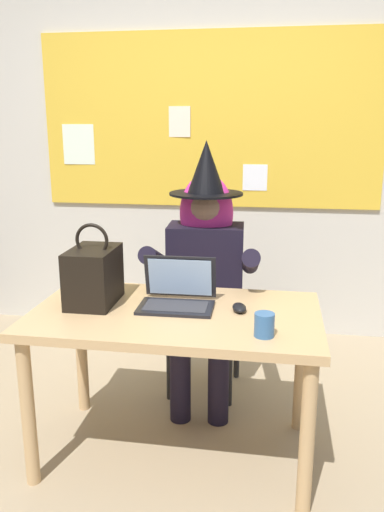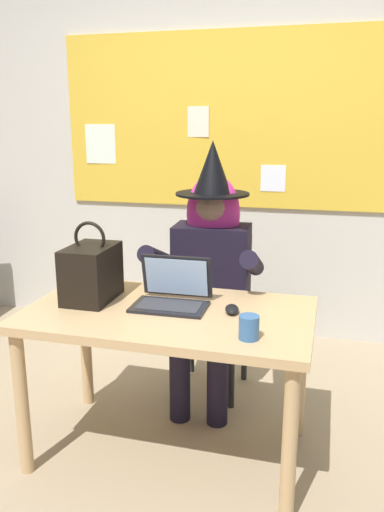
{
  "view_description": "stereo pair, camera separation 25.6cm",
  "coord_description": "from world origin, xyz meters",
  "px_view_note": "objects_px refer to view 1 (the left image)",
  "views": [
    {
      "loc": [
        0.45,
        -2.01,
        1.53
      ],
      "look_at": [
        0.07,
        0.45,
        0.89
      ],
      "focal_mm": 36.21,
      "sensor_mm": 36.0,
      "label": 1
    },
    {
      "loc": [
        0.7,
        -1.96,
        1.53
      ],
      "look_at": [
        0.07,
        0.45,
        0.89
      ],
      "focal_mm": 36.21,
      "sensor_mm": 36.0,
      "label": 2
    }
  ],
  "objects_px": {
    "chair_at_desk": "(207,301)",
    "laptop": "(178,295)",
    "person_costumed": "(205,259)",
    "coffee_mug": "(264,325)",
    "computer_mouse": "(239,308)",
    "handbag": "(94,275)",
    "desk_main": "(176,331)"
  },
  "relations": [
    {
      "from": "handbag",
      "to": "coffee_mug",
      "type": "relative_size",
      "value": 3.98
    },
    {
      "from": "chair_at_desk",
      "to": "handbag",
      "type": "height_order",
      "value": "handbag"
    },
    {
      "from": "person_costumed",
      "to": "coffee_mug",
      "type": "height_order",
      "value": "person_costumed"
    },
    {
      "from": "chair_at_desk",
      "to": "person_costumed",
      "type": "bearing_deg",
      "value": 2.5
    },
    {
      "from": "person_costumed",
      "to": "laptop",
      "type": "bearing_deg",
      "value": -8.9
    },
    {
      "from": "chair_at_desk",
      "to": "laptop",
      "type": "relative_size",
      "value": 2.69
    },
    {
      "from": "chair_at_desk",
      "to": "laptop",
      "type": "height_order",
      "value": "laptop"
    },
    {
      "from": "desk_main",
      "to": "coffee_mug",
      "type": "height_order",
      "value": "coffee_mug"
    },
    {
      "from": "desk_main",
      "to": "person_costumed",
      "type": "bearing_deg",
      "value": 85.01
    },
    {
      "from": "handbag",
      "to": "computer_mouse",
      "type": "bearing_deg",
      "value": -0.76
    },
    {
      "from": "laptop",
      "to": "coffee_mug",
      "type": "distance_m",
      "value": 0.5
    },
    {
      "from": "chair_at_desk",
      "to": "laptop",
      "type": "bearing_deg",
      "value": -1.94
    },
    {
      "from": "desk_main",
      "to": "chair_at_desk",
      "type": "bearing_deg",
      "value": 85.74
    },
    {
      "from": "computer_mouse",
      "to": "chair_at_desk",
      "type": "bearing_deg",
      "value": 95.89
    },
    {
      "from": "chair_at_desk",
      "to": "computer_mouse",
      "type": "height_order",
      "value": "chair_at_desk"
    },
    {
      "from": "chair_at_desk",
      "to": "laptop",
      "type": "distance_m",
      "value": 0.7
    },
    {
      "from": "person_costumed",
      "to": "computer_mouse",
      "type": "relative_size",
      "value": 13.92
    },
    {
      "from": "desk_main",
      "to": "person_costumed",
      "type": "distance_m",
      "value": 0.63
    },
    {
      "from": "handbag",
      "to": "chair_at_desk",
      "type": "bearing_deg",
      "value": 56.74
    },
    {
      "from": "computer_mouse",
      "to": "handbag",
      "type": "xyz_separation_m",
      "value": [
        -0.67,
        0.01,
        0.12
      ]
    },
    {
      "from": "laptop",
      "to": "desk_main",
      "type": "bearing_deg",
      "value": -88.09
    },
    {
      "from": "chair_at_desk",
      "to": "coffee_mug",
      "type": "height_order",
      "value": "chair_at_desk"
    },
    {
      "from": "person_costumed",
      "to": "coffee_mug",
      "type": "bearing_deg",
      "value": 19.68
    },
    {
      "from": "desk_main",
      "to": "chair_at_desk",
      "type": "relative_size",
      "value": 1.41
    },
    {
      "from": "person_costumed",
      "to": "handbag",
      "type": "bearing_deg",
      "value": -41.4
    },
    {
      "from": "laptop",
      "to": "computer_mouse",
      "type": "bearing_deg",
      "value": -7.69
    },
    {
      "from": "laptop",
      "to": "handbag",
      "type": "xyz_separation_m",
      "value": [
        -0.39,
        -0.03,
        0.08
      ]
    },
    {
      "from": "computer_mouse",
      "to": "laptop",
      "type": "bearing_deg",
      "value": 160.68
    },
    {
      "from": "laptop",
      "to": "handbag",
      "type": "relative_size",
      "value": 0.9
    },
    {
      "from": "handbag",
      "to": "coffee_mug",
      "type": "height_order",
      "value": "handbag"
    },
    {
      "from": "desk_main",
      "to": "laptop",
      "type": "distance_m",
      "value": 0.16
    },
    {
      "from": "person_costumed",
      "to": "computer_mouse",
      "type": "height_order",
      "value": "person_costumed"
    }
  ]
}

